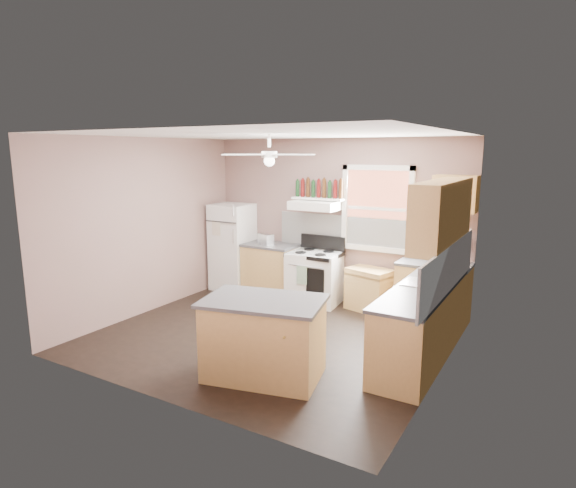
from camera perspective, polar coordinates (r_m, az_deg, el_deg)
The scene contains 32 objects.
floor at distance 6.69m, azimuth -2.07°, elevation -10.91°, with size 4.50×4.50×0.00m, color black.
ceiling at distance 6.21m, azimuth -2.25°, elevation 12.86°, with size 4.50×4.50×0.00m, color white.
wall_back at distance 8.08m, azimuth 5.57°, elevation 2.78°, with size 4.50×0.05×2.70m, color #7E605A.
wall_right at distance 5.47m, azimuth 18.42°, elevation -1.68°, with size 0.05×4.00×2.70m, color #7E605A.
wall_left at distance 7.76m, azimuth -16.50°, elevation 2.04°, with size 0.05×4.00×2.70m, color #7E605A.
backsplash_back at distance 7.89m, azimuth 8.39°, elevation 1.23°, with size 2.90×0.03×0.55m, color white.
backsplash_right at distance 5.80m, azimuth 18.56°, elevation -2.75°, with size 0.03×2.60×0.55m, color white.
window_view at distance 7.72m, azimuth 10.54°, elevation 4.14°, with size 1.00×0.02×1.20m, color brown.
window_frame at distance 7.70m, azimuth 10.47°, elevation 4.12°, with size 1.16×0.07×1.36m, color white.
refrigerator at distance 8.81m, azimuth -6.58°, elevation -0.33°, with size 0.66×0.64×1.56m, color white.
base_cabinet_left at distance 8.47m, azimuth -2.01°, elevation -3.14°, with size 0.90×0.60×0.86m, color tan.
counter_left at distance 8.37m, azimuth -2.03°, elevation -0.15°, with size 0.92×0.62×0.04m, color #414144.
toaster at distance 8.35m, azimuth -2.65°, elevation 0.58°, with size 0.28×0.16×0.18m, color silver.
stove at distance 7.98m, azimuth 3.14°, elevation -4.04°, with size 0.82×0.64×0.86m, color white.
range_hood at distance 7.90m, azimuth 3.25°, elevation 4.60°, with size 0.78×0.50×0.14m, color white.
bottle_shelf at distance 7.99m, azimuth 3.65°, elevation 5.39°, with size 0.90×0.26×0.03m, color white.
cart at distance 7.76m, azimuth 9.61°, elevation -5.33°, with size 0.67×0.45×0.67m, color tan.
base_cabinet_corner at distance 7.41m, azimuth 16.79°, elevation -5.67°, with size 1.00×0.60×0.86m, color tan.
base_cabinet_right at distance 6.07m, azimuth 15.46°, elevation -9.31°, with size 0.60×2.20×0.86m, color tan.
counter_corner at distance 7.30m, azimuth 16.98°, elevation -2.29°, with size 1.02×0.62×0.04m, color #414144.
counter_right at distance 5.94m, azimuth 15.59°, elevation -5.22°, with size 0.62×2.22×0.04m, color #414144.
sink at distance 6.12m, azimuth 16.08°, elevation -4.61°, with size 0.55×0.45×0.03m, color silver.
faucet at distance 6.07m, azimuth 17.59°, elevation -4.10°, with size 0.03×0.03×0.14m, color silver.
upper_cabinet_right at distance 5.92m, azimuth 17.85°, elevation 3.52°, with size 0.33×1.80×0.76m, color tan.
upper_cabinet_corner at distance 7.23m, azimuth 19.22°, elevation 5.65°, with size 0.60×0.33×0.52m, color tan.
paper_towel at distance 7.32m, azimuth 19.87°, elevation 0.53°, with size 0.12×0.12×0.26m, color white.
island at distance 5.46m, azimuth -2.88°, elevation -11.27°, with size 1.24×0.78×0.86m, color tan.
island_top at distance 5.30m, azimuth -2.93°, elevation -6.77°, with size 1.31×0.86×0.04m, color #414144.
ceiling_fan_hub at distance 6.21m, azimuth -2.23°, elevation 10.56°, with size 0.20×0.20×0.08m, color white.
soap_bottle at distance 5.55m, azimuth 16.10°, elevation -4.96°, with size 0.09×0.09×0.22m, color silver.
red_caddy at distance 6.28m, azimuth 17.73°, elevation -3.80°, with size 0.18×0.12×0.10m, color red.
wine_bottles at distance 7.98m, azimuth 3.69°, elevation 6.54°, with size 0.86×0.06×0.31m.
Camera 1 is at (3.33, -5.24, 2.49)m, focal length 30.00 mm.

